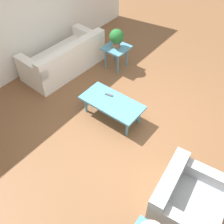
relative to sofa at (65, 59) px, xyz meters
name	(u,v)px	position (x,y,z in m)	size (l,w,h in m)	color
ground_plane	(132,130)	(-2.32, 0.60, -0.29)	(14.00, 14.00, 0.00)	brown
wall_right	(11,16)	(0.74, 0.60, 1.06)	(0.12, 7.20, 2.70)	white
sofa	(65,59)	(0.00, 0.00, 0.00)	(0.97, 1.96, 0.78)	white
armchair	(186,201)	(-3.80, 1.40, -0.02)	(1.00, 1.07, 0.70)	#A8ADB2
coffee_table	(112,103)	(-1.81, 0.55, 0.07)	(1.19, 0.59, 0.41)	teal
side_table_plant	(116,50)	(-0.87, -0.84, 0.17)	(0.54, 0.54, 0.54)	teal
potted_plant	(117,37)	(-0.87, -0.84, 0.49)	(0.32, 0.32, 0.43)	brown
remote_control	(109,95)	(-1.66, 0.44, 0.12)	(0.16, 0.07, 0.02)	#4C4C51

